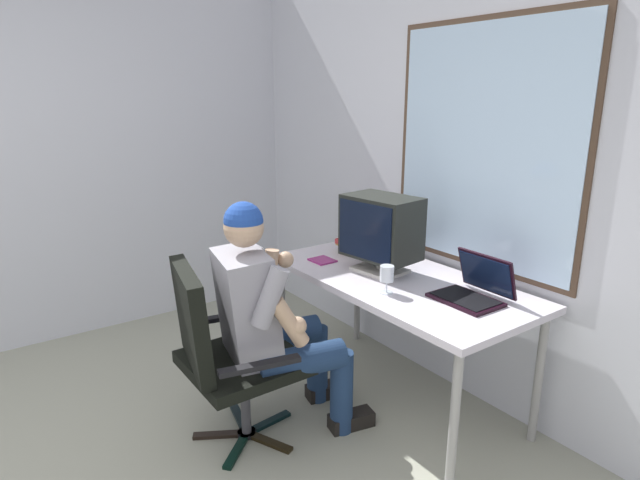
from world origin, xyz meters
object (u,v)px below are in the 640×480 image
(laptop, at_px, (475,287))
(wine_glass, at_px, (387,275))
(desk, at_px, (396,288))
(cd_case, at_px, (322,260))
(office_chair, at_px, (221,346))
(crt_monitor, at_px, (381,228))
(book_stack, at_px, (351,245))
(person_seated, at_px, (272,316))

(laptop, relative_size, wine_glass, 2.25)
(desk, distance_m, cd_case, 0.51)
(desk, bearing_deg, laptop, 12.47)
(desk, distance_m, office_chair, 1.00)
(crt_monitor, bearing_deg, office_chair, -93.81)
(book_stack, bearing_deg, crt_monitor, -14.40)
(book_stack, bearing_deg, person_seated, -65.48)
(desk, xyz_separation_m, book_stack, (-0.51, 0.09, 0.11))
(office_chair, distance_m, cd_case, 0.88)
(desk, relative_size, laptop, 4.73)
(cd_case, bearing_deg, crt_monitor, 24.28)
(laptop, height_order, cd_case, laptop)
(crt_monitor, height_order, wine_glass, crt_monitor)
(office_chair, xyz_separation_m, crt_monitor, (0.06, 0.96, 0.46))
(laptop, bearing_deg, crt_monitor, -169.41)
(laptop, bearing_deg, cd_case, -164.07)
(laptop, distance_m, wine_glass, 0.43)
(book_stack, bearing_deg, cd_case, -81.75)
(crt_monitor, relative_size, wine_glass, 3.05)
(wine_glass, bearing_deg, laptop, 44.55)
(crt_monitor, distance_m, book_stack, 0.44)
(office_chair, relative_size, book_stack, 4.70)
(desk, xyz_separation_m, person_seated, (-0.15, -0.71, -0.04))
(laptop, relative_size, book_stack, 1.62)
(desk, bearing_deg, cd_case, -160.90)
(crt_monitor, xyz_separation_m, cd_case, (-0.34, -0.15, -0.25))
(office_chair, relative_size, crt_monitor, 2.14)
(person_seated, distance_m, book_stack, 0.89)
(crt_monitor, bearing_deg, cd_case, -155.72)
(office_chair, height_order, book_stack, office_chair)
(laptop, bearing_deg, person_seated, -126.17)
(office_chair, distance_m, book_stack, 1.14)
(laptop, height_order, wine_glass, laptop)
(person_seated, relative_size, laptop, 3.79)
(desk, relative_size, cd_case, 10.67)
(person_seated, distance_m, crt_monitor, 0.79)
(office_chair, relative_size, laptop, 2.90)
(office_chair, height_order, wine_glass, office_chair)
(desk, relative_size, wine_glass, 10.65)
(laptop, xyz_separation_m, wine_glass, (-0.31, -0.30, 0.04))
(book_stack, bearing_deg, wine_glass, -24.24)
(office_chair, bearing_deg, wine_glass, 66.53)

